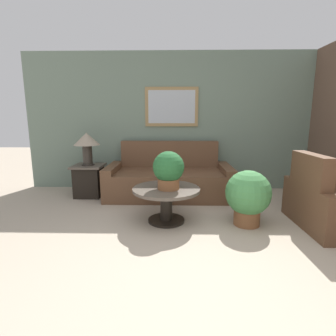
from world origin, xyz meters
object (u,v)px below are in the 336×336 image
Objects in this scene: armchair at (333,205)px; potted_plant_floor at (248,195)px; potted_plant_on_table at (168,169)px; coffee_table at (166,197)px; table_lamp at (87,142)px; side_table at (89,180)px; couch_main at (169,179)px.

armchair is 1.54× the size of potted_plant_floor.
potted_plant_on_table is 0.69× the size of potted_plant_floor.
potted_plant_on_table reaches higher than armchair.
table_lamp reaches higher than coffee_table.
armchair is at bearing -2.94° from potted_plant_floor.
coffee_table is at bearing -38.85° from side_table.
side_table is 1.13× the size of potted_plant_on_table.
table_lamp is 1.89m from potted_plant_on_table.
couch_main is 1.20m from coffee_table.
couch_main is 1.94× the size of armchair.
potted_plant_on_table is at bearing -55.24° from coffee_table.
potted_plant_on_table reaches higher than potted_plant_floor.
armchair is 3.78m from side_table.
coffee_table is 1.81× the size of potted_plant_on_table.
potted_plant_on_table is at bearing -39.31° from side_table.
potted_plant_floor is (2.48, -1.23, -0.57)m from table_lamp.
side_table is 1.92m from potted_plant_on_table.
potted_plant_floor is (1.06, -0.09, 0.06)m from coffee_table.
coffee_table is (-2.13, 0.14, 0.04)m from armchair.
side_table is at bearing 141.15° from coffee_table.
armchair is at bearing -32.32° from couch_main.
couch_main is at bearing 2.18° from table_lamp.
couch_main reaches higher than potted_plant_floor.
table_lamp is (-1.42, 1.14, 0.63)m from coffee_table.
coffee_table is at bearing -38.85° from table_lamp.
table_lamp is (-0.00, -0.00, 0.68)m from side_table.
couch_main reaches higher than side_table.
couch_main is 1.58m from table_lamp.
potted_plant_on_table is (0.02, -1.24, 0.44)m from couch_main.
potted_plant_on_table reaches higher than side_table.
side_table is (-1.43, -0.05, -0.01)m from couch_main.
side_table is at bearing 153.60° from potted_plant_floor.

